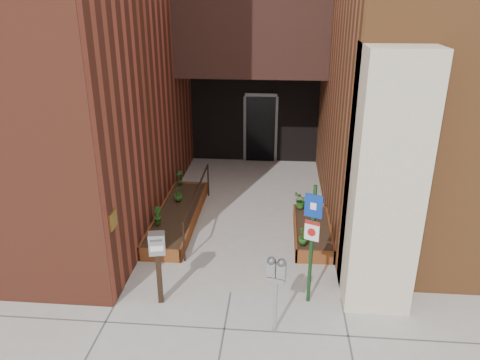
# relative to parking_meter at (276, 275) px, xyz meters

# --- Properties ---
(ground) EXTENTS (80.00, 80.00, 0.00)m
(ground) POSITION_rel_parking_meter_xyz_m (-0.82, 0.95, -1.05)
(ground) COLOR #9E9991
(ground) RESTS_ON ground
(planter_left) EXTENTS (0.90, 3.60, 0.30)m
(planter_left) POSITION_rel_parking_meter_xyz_m (-2.37, 3.65, -0.92)
(planter_left) COLOR brown
(planter_left) RESTS_ON ground
(planter_right) EXTENTS (0.80, 2.20, 0.30)m
(planter_right) POSITION_rel_parking_meter_xyz_m (0.78, 3.15, -0.92)
(planter_right) COLOR brown
(planter_right) RESTS_ON ground
(handrail) EXTENTS (0.04, 3.34, 0.90)m
(handrail) POSITION_rel_parking_meter_xyz_m (-1.87, 3.60, -0.30)
(handrail) COLOR black
(handrail) RESTS_ON ground
(parking_meter) EXTENTS (0.31, 0.18, 1.36)m
(parking_meter) POSITION_rel_parking_meter_xyz_m (0.00, 0.00, 0.00)
(parking_meter) COLOR #9A999C
(parking_meter) RESTS_ON ground
(sign_post) EXTENTS (0.29, 0.14, 2.24)m
(sign_post) POSITION_rel_parking_meter_xyz_m (0.58, 0.81, 0.32)
(sign_post) COLOR #143717
(sign_post) RESTS_ON ground
(payment_dropbox) EXTENTS (0.31, 0.26, 1.37)m
(payment_dropbox) POSITION_rel_parking_meter_xyz_m (-2.02, 0.58, -0.06)
(payment_dropbox) COLOR black
(payment_dropbox) RESTS_ON ground
(shrub_left_a) EXTENTS (0.43, 0.43, 0.35)m
(shrub_left_a) POSITION_rel_parking_meter_xyz_m (-2.38, 2.05, -0.58)
(shrub_left_a) COLOR #1A5B1E
(shrub_left_a) RESTS_ON planter_left
(shrub_left_b) EXTENTS (0.30, 0.30, 0.40)m
(shrub_left_b) POSITION_rel_parking_meter_xyz_m (-2.67, 2.95, -0.55)
(shrub_left_b) COLOR #225819
(shrub_left_b) RESTS_ON planter_left
(shrub_left_c) EXTENTS (0.29, 0.29, 0.37)m
(shrub_left_c) POSITION_rel_parking_meter_xyz_m (-2.46, 4.23, -0.57)
(shrub_left_c) COLOR #285819
(shrub_left_c) RESTS_ON planter_left
(shrub_left_d) EXTENTS (0.30, 0.30, 0.40)m
(shrub_left_d) POSITION_rel_parking_meter_xyz_m (-2.63, 5.25, -0.55)
(shrub_left_d) COLOR #205C1A
(shrub_left_d) RESTS_ON planter_left
(shrub_right_a) EXTENTS (0.25, 0.25, 0.36)m
(shrub_right_a) POSITION_rel_parking_meter_xyz_m (0.53, 2.32, -0.57)
(shrub_right_a) COLOR #214E16
(shrub_right_a) RESTS_ON planter_right
(shrub_right_b) EXTENTS (0.27, 0.27, 0.37)m
(shrub_right_b) POSITION_rel_parking_meter_xyz_m (0.84, 3.16, -0.56)
(shrub_right_b) COLOR #1F5518
(shrub_right_b) RESTS_ON planter_right
(shrub_right_c) EXTENTS (0.43, 0.43, 0.38)m
(shrub_right_c) POSITION_rel_parking_meter_xyz_m (0.54, 4.05, -0.56)
(shrub_right_c) COLOR #26621C
(shrub_right_c) RESTS_ON planter_right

